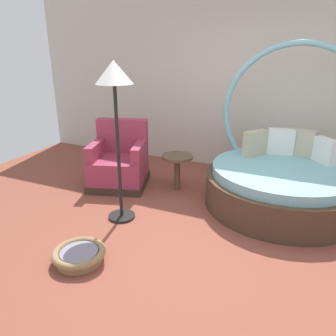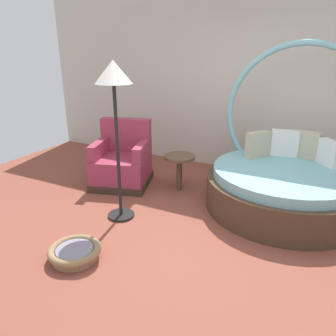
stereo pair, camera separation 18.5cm
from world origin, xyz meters
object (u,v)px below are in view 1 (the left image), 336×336
red_armchair (119,163)px  pet_basket (79,255)px  side_table (177,162)px  round_daybed (283,176)px  floor_lamp (115,89)px

red_armchair → pet_basket: size_ratio=1.97×
red_armchair → side_table: bearing=10.4°
round_daybed → floor_lamp: bearing=-144.7°
round_daybed → pet_basket: round_daybed is taller
floor_lamp → side_table: bearing=74.3°
pet_basket → side_table: 1.99m
pet_basket → side_table: bearing=84.1°
side_table → floor_lamp: bearing=-105.7°
pet_basket → side_table: (0.20, 1.95, 0.35)m
side_table → pet_basket: bearing=-95.9°
pet_basket → floor_lamp: floor_lamp is taller
round_daybed → pet_basket: bearing=-127.4°
pet_basket → floor_lamp: bearing=95.7°
pet_basket → round_daybed: bearing=52.6°
side_table → round_daybed: bearing=6.7°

